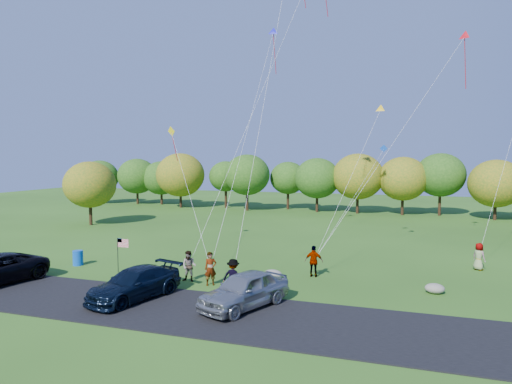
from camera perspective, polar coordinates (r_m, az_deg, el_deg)
ground at (r=26.65m, az=-6.19°, el=-11.71°), size 140.00×140.00×0.00m
asphalt_lane at (r=23.23m, az=-10.40°, el=-14.12°), size 44.00×6.00×0.06m
treeline at (r=60.27m, az=8.08°, el=1.70°), size 76.90×27.74×8.19m
minivan_navy at (r=24.84m, az=-14.94°, el=-11.01°), size 3.56×5.79×1.57m
minivan_silver at (r=22.70m, az=-1.47°, el=-12.11°), size 3.91×5.51×1.74m
flyer_a at (r=26.73m, az=-5.70°, el=-9.51°), size 0.84×0.80×1.94m
flyer_b at (r=27.69m, az=-8.36°, el=-9.16°), size 0.94×0.76×1.84m
flyer_c at (r=24.96m, az=-2.87°, el=-10.52°), size 1.29×0.80×1.92m
flyer_d at (r=28.63m, az=7.25°, el=-8.59°), size 1.16×0.52×1.94m
flyer_e at (r=33.44m, az=26.09°, el=-7.26°), size 1.02×1.02×1.79m
park_bench at (r=35.21m, az=-29.09°, el=-7.44°), size 1.71×0.51×0.95m
trash_barrel at (r=33.75m, az=-21.37°, el=-7.68°), size 0.68×0.68×1.01m
flag_assembly at (r=30.48m, az=-16.54°, el=-6.62°), size 0.83×0.54×2.24m
boulder_near at (r=28.02m, az=2.10°, el=-10.27°), size 1.17×0.92×0.58m
boulder_far at (r=27.04m, az=21.44°, el=-11.16°), size 1.04×0.87×0.54m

